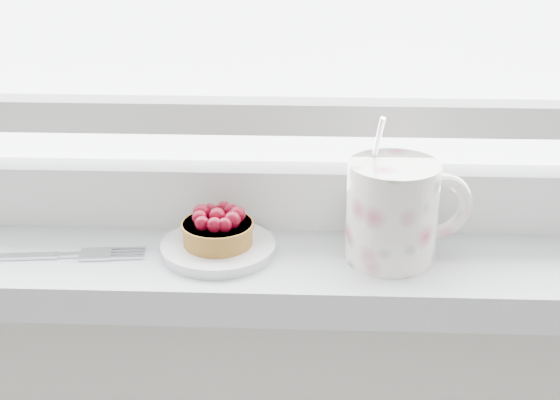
# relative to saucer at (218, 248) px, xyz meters

# --- Properties ---
(saucer) EXTENTS (0.12, 0.12, 0.01)m
(saucer) POSITION_rel_saucer_xyz_m (0.00, 0.00, 0.00)
(saucer) COLOR white
(saucer) RESTS_ON windowsill
(raspberry_tart) EXTENTS (0.08, 0.08, 0.04)m
(raspberry_tart) POSITION_rel_saucer_xyz_m (0.00, 0.00, 0.02)
(raspberry_tart) COLOR #8D5B1E
(raspberry_tart) RESTS_ON saucer
(floral_mug) EXTENTS (0.15, 0.11, 0.15)m
(floral_mug) POSITION_rel_saucer_xyz_m (0.19, -0.00, 0.05)
(floral_mug) COLOR white
(floral_mug) RESTS_ON windowsill
(fork) EXTENTS (0.22, 0.04, 0.00)m
(fork) POSITION_rel_saucer_xyz_m (-0.19, -0.02, -0.00)
(fork) COLOR silver
(fork) RESTS_ON windowsill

